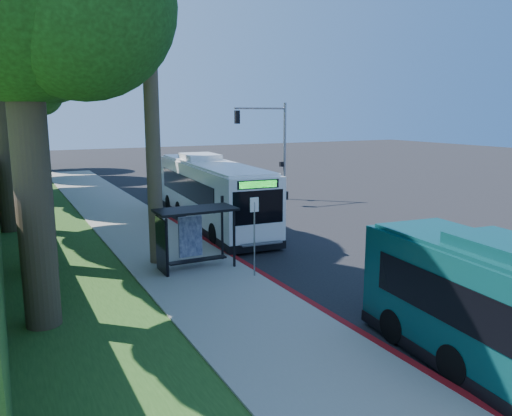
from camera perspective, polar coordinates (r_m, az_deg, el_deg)
ground at (r=26.22m, az=5.32°, el=-3.10°), size 140.00×140.00×0.00m
sidewalk at (r=23.19m, az=-10.10°, el=-4.93°), size 4.50×70.00×0.12m
red_curb at (r=20.45m, az=-0.47°, el=-6.90°), size 0.25×30.00×0.13m
grass_verge at (r=27.11m, az=-24.95°, el=-3.56°), size 8.00×70.00×0.06m
bus_shelter at (r=20.14m, az=-7.69°, el=-2.14°), size 3.20×1.51×2.55m
stop_sign_pole at (r=18.88m, az=-0.19°, el=-2.06°), size 0.35×0.06×3.17m
traffic_signal_pole at (r=36.02m, az=1.89°, el=7.86°), size 4.10×0.30×7.00m
tree_2 at (r=37.63m, az=-25.39°, el=16.21°), size 8.82×8.40×15.12m
tree_4 at (r=53.51m, az=-25.53°, el=13.50°), size 8.40×8.00×14.14m
tree_5 at (r=61.50m, az=-24.84°, el=12.36°), size 7.35×7.00×12.86m
white_bus at (r=28.28m, az=-5.14°, el=1.85°), size 3.70×13.23×3.89m
pickup at (r=35.24m, az=-1.60°, el=1.76°), size 3.27×5.62×1.47m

